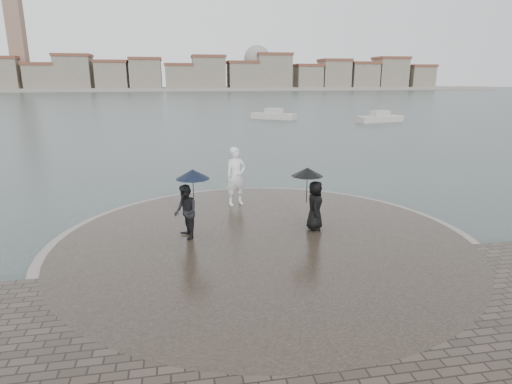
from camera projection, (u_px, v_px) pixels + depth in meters
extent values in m
plane|color=#2B3835|center=(297.00, 312.00, 9.30)|extent=(400.00, 400.00, 0.00)
cylinder|color=gray|center=(264.00, 245.00, 12.58)|extent=(12.50, 12.50, 0.32)
cylinder|color=#2D261E|center=(264.00, 245.00, 12.58)|extent=(11.90, 11.90, 0.36)
imported|color=white|center=(236.00, 176.00, 15.69)|extent=(0.91, 0.74, 2.15)
imported|color=black|center=(186.00, 212.00, 12.42)|extent=(0.80, 0.92, 1.61)
cylinder|color=black|center=(193.00, 193.00, 12.41)|extent=(0.02, 0.02, 0.90)
cone|color=black|center=(193.00, 174.00, 12.27)|extent=(1.00, 1.00, 0.28)
imported|color=black|center=(315.00, 205.00, 13.17)|extent=(0.70, 0.87, 1.54)
cylinder|color=black|center=(307.00, 188.00, 13.08)|extent=(0.02, 0.02, 0.90)
cone|color=black|center=(307.00, 172.00, 12.95)|extent=(0.99, 0.99, 0.26)
cube|color=gray|center=(180.00, 89.00, 163.84)|extent=(260.00, 20.00, 1.20)
cube|color=gray|center=(5.00, 76.00, 148.99)|extent=(11.00, 10.00, 11.00)
cube|color=brown|center=(2.00, 58.00, 147.43)|extent=(11.60, 10.60, 1.00)
cube|color=gray|center=(42.00, 79.00, 151.39)|extent=(10.00, 10.00, 9.00)
cube|color=brown|center=(40.00, 64.00, 150.10)|extent=(10.60, 10.60, 1.00)
cube|color=gray|center=(74.00, 74.00, 152.97)|extent=(12.00, 10.00, 12.00)
cube|color=brown|center=(72.00, 55.00, 151.29)|extent=(12.60, 10.60, 1.00)
cube|color=gray|center=(112.00, 77.00, 155.56)|extent=(11.00, 10.00, 10.00)
cube|color=brown|center=(111.00, 61.00, 154.13)|extent=(11.60, 10.60, 1.00)
cube|color=gray|center=(146.00, 76.00, 157.58)|extent=(11.00, 10.00, 11.00)
cube|color=brown|center=(145.00, 59.00, 156.02)|extent=(11.60, 10.60, 1.00)
cube|color=gray|center=(179.00, 79.00, 159.98)|extent=(10.00, 10.00, 9.00)
cube|color=brown|center=(179.00, 65.00, 158.68)|extent=(10.60, 10.60, 1.00)
cube|color=gray|center=(209.00, 74.00, 161.56)|extent=(12.00, 10.00, 12.00)
cube|color=brown|center=(208.00, 56.00, 159.87)|extent=(12.60, 10.60, 1.00)
cube|color=gray|center=(243.00, 77.00, 164.14)|extent=(11.00, 10.00, 10.00)
cube|color=brown|center=(242.00, 62.00, 162.72)|extent=(11.60, 10.60, 1.00)
cube|color=gray|center=(273.00, 73.00, 165.90)|extent=(13.00, 10.00, 13.00)
cube|color=brown|center=(273.00, 54.00, 164.09)|extent=(13.60, 10.60, 1.00)
cube|color=gray|center=(307.00, 79.00, 168.92)|extent=(10.00, 10.00, 9.00)
cube|color=brown|center=(308.00, 65.00, 167.63)|extent=(10.60, 10.60, 1.00)
cube|color=gray|center=(334.00, 76.00, 170.63)|extent=(11.00, 10.00, 11.00)
cube|color=brown|center=(335.00, 60.00, 169.08)|extent=(11.60, 10.60, 1.00)
cube|color=gray|center=(362.00, 77.00, 172.91)|extent=(11.00, 10.00, 10.00)
cube|color=brown|center=(363.00, 63.00, 171.48)|extent=(11.60, 10.60, 1.00)
cube|color=gray|center=(390.00, 75.00, 174.80)|extent=(12.00, 10.00, 12.00)
cube|color=brown|center=(391.00, 58.00, 173.11)|extent=(12.60, 10.60, 1.00)
cube|color=gray|center=(418.00, 78.00, 177.51)|extent=(10.00, 10.00, 9.00)
cube|color=brown|center=(420.00, 66.00, 176.21)|extent=(10.60, 10.60, 1.00)
cube|color=#846654|center=(18.00, 45.00, 149.06)|extent=(5.00, 5.00, 32.00)
sphere|color=gray|center=(257.00, 59.00, 165.30)|extent=(10.00, 10.00, 10.00)
cube|color=#B8B2A6|center=(380.00, 120.00, 48.82)|extent=(5.72, 2.75, 0.90)
cube|color=#B8B2A6|center=(380.00, 115.00, 48.66)|extent=(2.21, 1.61, 0.90)
cube|color=#B8B2A6|center=(274.00, 117.00, 52.28)|extent=(5.36, 4.57, 0.90)
cube|color=#B8B2A6|center=(274.00, 112.00, 52.13)|extent=(2.32, 2.16, 0.90)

